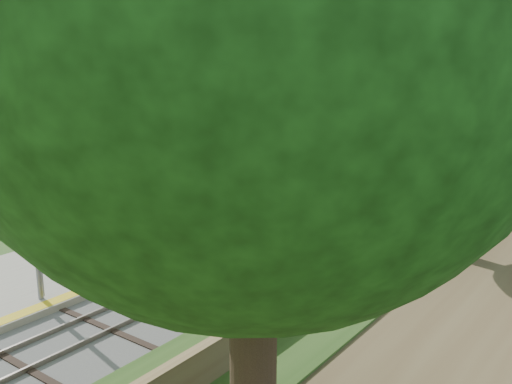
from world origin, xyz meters
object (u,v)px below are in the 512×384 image
Objects in this scene: station_building at (236,117)px; lamppost_far at (143,211)px; signal_platform at (31,194)px; signal_farside at (469,147)px.

lamppost_far is (10.04, -19.25, -1.91)m from station_building.
station_building reaches higher than lamppost_far.
lamppost_far is 6.41m from signal_platform.
station_building is 1.36× the size of signal_platform.
signal_platform is 21.01m from signal_farside.
signal_platform is (1.06, -5.97, 2.08)m from lamppost_far.
signal_farside is (9.10, 18.94, 0.08)m from signal_platform.
station_building is 21.80m from lamppost_far.
signal_platform is (11.10, -25.22, 0.17)m from station_building.
signal_farside is (10.16, 12.97, 2.16)m from lamppost_far.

